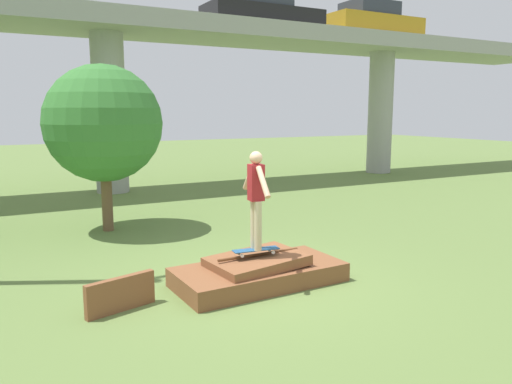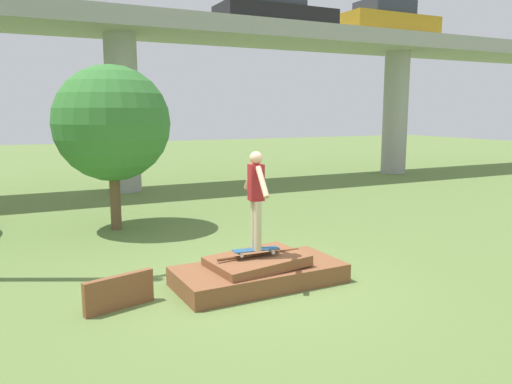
{
  "view_description": "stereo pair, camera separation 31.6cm",
  "coord_description": "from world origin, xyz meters",
  "px_view_note": "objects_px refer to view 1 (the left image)",
  "views": [
    {
      "loc": [
        -3.74,
        -6.87,
        2.78
      ],
      "look_at": [
        -0.08,
        -0.04,
        1.53
      ],
      "focal_mm": 35.0,
      "sensor_mm": 36.0,
      "label": 1
    },
    {
      "loc": [
        -3.46,
        -7.01,
        2.78
      ],
      "look_at": [
        -0.08,
        -0.04,
        1.53
      ],
      "focal_mm": 35.0,
      "sensor_mm": 36.0,
      "label": 2
    }
  ],
  "objects_px": {
    "skater": "(256,194)",
    "car_on_overpass_left": "(262,12)",
    "skateboard": "(256,250)",
    "car_on_overpass_far_right": "(372,23)",
    "tree_behind_left": "(103,124)"
  },
  "relations": [
    {
      "from": "skater",
      "to": "car_on_overpass_left",
      "type": "height_order",
      "value": "car_on_overpass_left"
    },
    {
      "from": "car_on_overpass_far_right",
      "to": "tree_behind_left",
      "type": "height_order",
      "value": "car_on_overpass_far_right"
    },
    {
      "from": "skater",
      "to": "car_on_overpass_left",
      "type": "relative_size",
      "value": 0.34
    },
    {
      "from": "skater",
      "to": "car_on_overpass_left",
      "type": "distance_m",
      "value": 13.03
    },
    {
      "from": "skateboard",
      "to": "car_on_overpass_far_right",
      "type": "relative_size",
      "value": 0.18
    },
    {
      "from": "skateboard",
      "to": "car_on_overpass_left",
      "type": "height_order",
      "value": "car_on_overpass_left"
    },
    {
      "from": "skateboard",
      "to": "car_on_overpass_far_right",
      "type": "bearing_deg",
      "value": 42.98
    },
    {
      "from": "skater",
      "to": "car_on_overpass_left",
      "type": "bearing_deg",
      "value": 60.73
    },
    {
      "from": "skateboard",
      "to": "skater",
      "type": "relative_size",
      "value": 0.5
    },
    {
      "from": "skateboard",
      "to": "car_on_overpass_far_right",
      "type": "height_order",
      "value": "car_on_overpass_far_right"
    },
    {
      "from": "skateboard",
      "to": "car_on_overpass_far_right",
      "type": "distance_m",
      "value": 16.74
    },
    {
      "from": "car_on_overpass_left",
      "to": "tree_behind_left",
      "type": "bearing_deg",
      "value": -142.49
    },
    {
      "from": "car_on_overpass_left",
      "to": "skater",
      "type": "bearing_deg",
      "value": -119.27
    },
    {
      "from": "car_on_overpass_left",
      "to": "car_on_overpass_far_right",
      "type": "relative_size",
      "value": 1.04
    },
    {
      "from": "tree_behind_left",
      "to": "car_on_overpass_left",
      "type": "bearing_deg",
      "value": 37.51
    }
  ]
}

